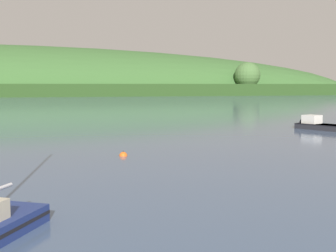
% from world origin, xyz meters
% --- Properties ---
extents(fishing_boat_moored, '(4.36, 6.47, 3.77)m').
position_xyz_m(fishing_boat_moored, '(25.28, 44.84, 0.32)').
color(fishing_boat_moored, '#232328').
rests_on(fishing_boat_moored, ground).
extents(mooring_buoy_midchannel, '(0.61, 0.61, 0.69)m').
position_xyz_m(mooring_buoy_midchannel, '(-0.74, 32.58, 0.00)').
color(mooring_buoy_midchannel, '#EA5B19').
rests_on(mooring_buoy_midchannel, ground).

